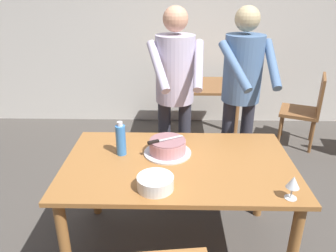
{
  "coord_description": "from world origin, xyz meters",
  "views": [
    {
      "loc": [
        -0.03,
        -1.95,
        1.87
      ],
      "look_at": [
        -0.08,
        0.27,
        0.9
      ],
      "focal_mm": 34.89,
      "sensor_mm": 36.0,
      "label": 1
    }
  ],
  "objects_px": {
    "main_dining_table": "(178,175)",
    "background_chair_0": "(307,108)",
    "water_bottle": "(121,140)",
    "person_cutting_cake": "(175,87)",
    "plate_stack": "(155,183)",
    "person_standing_beside": "(242,86)",
    "cake_on_platter": "(168,147)",
    "cake_knife": "(158,141)",
    "background_table": "(199,97)",
    "wine_glass_near": "(293,183)"
  },
  "relations": [
    {
      "from": "water_bottle",
      "to": "person_cutting_cake",
      "type": "relative_size",
      "value": 0.15
    },
    {
      "from": "person_cutting_cake",
      "to": "person_standing_beside",
      "type": "height_order",
      "value": "same"
    },
    {
      "from": "water_bottle",
      "to": "person_standing_beside",
      "type": "height_order",
      "value": "person_standing_beside"
    },
    {
      "from": "cake_on_platter",
      "to": "person_cutting_cake",
      "type": "bearing_deg",
      "value": 84.92
    },
    {
      "from": "main_dining_table",
      "to": "plate_stack",
      "type": "relative_size",
      "value": 7.11
    },
    {
      "from": "water_bottle",
      "to": "background_chair_0",
      "type": "relative_size",
      "value": 0.28
    },
    {
      "from": "water_bottle",
      "to": "person_cutting_cake",
      "type": "height_order",
      "value": "person_cutting_cake"
    },
    {
      "from": "main_dining_table",
      "to": "cake_on_platter",
      "type": "height_order",
      "value": "cake_on_platter"
    },
    {
      "from": "cake_knife",
      "to": "plate_stack",
      "type": "relative_size",
      "value": 1.13
    },
    {
      "from": "water_bottle",
      "to": "background_table",
      "type": "height_order",
      "value": "water_bottle"
    },
    {
      "from": "main_dining_table",
      "to": "water_bottle",
      "type": "xyz_separation_m",
      "value": [
        -0.41,
        0.11,
        0.22
      ]
    },
    {
      "from": "main_dining_table",
      "to": "person_cutting_cake",
      "type": "bearing_deg",
      "value": 92.25
    },
    {
      "from": "plate_stack",
      "to": "background_chair_0",
      "type": "bearing_deg",
      "value": 50.79
    },
    {
      "from": "wine_glass_near",
      "to": "person_cutting_cake",
      "type": "xyz_separation_m",
      "value": [
        -0.66,
        1.08,
        0.22
      ]
    },
    {
      "from": "plate_stack",
      "to": "person_standing_beside",
      "type": "bearing_deg",
      "value": 56.83
    },
    {
      "from": "cake_on_platter",
      "to": "person_cutting_cake",
      "type": "relative_size",
      "value": 0.2
    },
    {
      "from": "water_bottle",
      "to": "plate_stack",
      "type": "bearing_deg",
      "value": -57.69
    },
    {
      "from": "water_bottle",
      "to": "background_chair_0",
      "type": "bearing_deg",
      "value": 40.25
    },
    {
      "from": "cake_knife",
      "to": "person_standing_beside",
      "type": "distance_m",
      "value": 0.95
    },
    {
      "from": "wine_glass_near",
      "to": "background_chair_0",
      "type": "xyz_separation_m",
      "value": [
        0.93,
        2.17,
        -0.36
      ]
    },
    {
      "from": "main_dining_table",
      "to": "cake_knife",
      "type": "xyz_separation_m",
      "value": [
        -0.14,
        0.09,
        0.22
      ]
    },
    {
      "from": "wine_glass_near",
      "to": "water_bottle",
      "type": "relative_size",
      "value": 0.58
    },
    {
      "from": "cake_on_platter",
      "to": "background_chair_0",
      "type": "bearing_deg",
      "value": 45.18
    },
    {
      "from": "cake_knife",
      "to": "wine_glass_near",
      "type": "height_order",
      "value": "wine_glass_near"
    },
    {
      "from": "wine_glass_near",
      "to": "background_chair_0",
      "type": "bearing_deg",
      "value": 66.81
    },
    {
      "from": "wine_glass_near",
      "to": "background_table",
      "type": "distance_m",
      "value": 2.35
    },
    {
      "from": "plate_stack",
      "to": "wine_glass_near",
      "type": "bearing_deg",
      "value": -5.94
    },
    {
      "from": "background_table",
      "to": "plate_stack",
      "type": "bearing_deg",
      "value": -100.37
    },
    {
      "from": "person_standing_beside",
      "to": "water_bottle",
      "type": "bearing_deg",
      "value": -147.02
    },
    {
      "from": "water_bottle",
      "to": "background_chair_0",
      "type": "height_order",
      "value": "water_bottle"
    },
    {
      "from": "main_dining_table",
      "to": "cake_on_platter",
      "type": "xyz_separation_m",
      "value": [
        -0.08,
        0.12,
        0.16
      ]
    },
    {
      "from": "plate_stack",
      "to": "background_chair_0",
      "type": "xyz_separation_m",
      "value": [
        1.71,
        2.09,
        -0.3
      ]
    },
    {
      "from": "cake_knife",
      "to": "background_table",
      "type": "xyz_separation_m",
      "value": [
        0.41,
        1.83,
        -0.29
      ]
    },
    {
      "from": "cake_on_platter",
      "to": "wine_glass_near",
      "type": "bearing_deg",
      "value": -35.95
    },
    {
      "from": "main_dining_table",
      "to": "cake_on_platter",
      "type": "relative_size",
      "value": 4.6
    },
    {
      "from": "main_dining_table",
      "to": "person_standing_beside",
      "type": "relative_size",
      "value": 0.91
    },
    {
      "from": "background_chair_0",
      "to": "cake_on_platter",
      "type": "bearing_deg",
      "value": -134.82
    },
    {
      "from": "background_chair_0",
      "to": "cake_knife",
      "type": "bearing_deg",
      "value": -135.31
    },
    {
      "from": "person_standing_beside",
      "to": "background_table",
      "type": "bearing_deg",
      "value": 102.55
    },
    {
      "from": "person_standing_beside",
      "to": "background_table",
      "type": "xyz_separation_m",
      "value": [
        -0.27,
        1.2,
        -0.5
      ]
    },
    {
      "from": "plate_stack",
      "to": "person_standing_beside",
      "type": "height_order",
      "value": "person_standing_beside"
    },
    {
      "from": "person_cutting_cake",
      "to": "person_standing_beside",
      "type": "xyz_separation_m",
      "value": [
        0.56,
        0.03,
        0.0
      ]
    },
    {
      "from": "wine_glass_near",
      "to": "background_chair_0",
      "type": "relative_size",
      "value": 0.16
    },
    {
      "from": "plate_stack",
      "to": "background_chair_0",
      "type": "height_order",
      "value": "background_chair_0"
    },
    {
      "from": "cake_knife",
      "to": "water_bottle",
      "type": "relative_size",
      "value": 0.99
    },
    {
      "from": "person_standing_beside",
      "to": "background_table",
      "type": "distance_m",
      "value": 1.32
    },
    {
      "from": "main_dining_table",
      "to": "background_chair_0",
      "type": "xyz_separation_m",
      "value": [
        1.57,
        1.78,
        -0.15
      ]
    },
    {
      "from": "cake_on_platter",
      "to": "cake_knife",
      "type": "bearing_deg",
      "value": -151.71
    },
    {
      "from": "cake_on_platter",
      "to": "background_chair_0",
      "type": "distance_m",
      "value": 2.35
    },
    {
      "from": "plate_stack",
      "to": "background_table",
      "type": "xyz_separation_m",
      "value": [
        0.41,
        2.23,
        -0.21
      ]
    }
  ]
}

